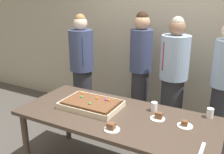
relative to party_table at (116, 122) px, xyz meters
The scene contains 13 objects.
interior_back_panel 1.80m from the party_table, 90.00° to the left, with size 8.00×0.12×3.00m, color #B2A893.
party_table is the anchor object (origin of this frame).
sheet_cake 0.35m from the party_table, behind, with size 0.64×0.44×0.10m.
plated_slice_near_left 0.44m from the party_table, 15.24° to the left, with size 0.15×0.15×0.07m.
plated_slice_near_right 0.33m from the party_table, 70.89° to the right, with size 0.15×0.15×0.07m.
plated_slice_far_left 0.70m from the party_table, ahead, with size 0.15×0.15×0.06m.
drink_cup_nearest 0.96m from the party_table, 24.66° to the left, with size 0.07×0.07×0.10m, color white.
drink_cup_middle 0.44m from the party_table, 41.10° to the left, with size 0.07×0.07×0.10m, color white.
cake_server_utensil 0.92m from the party_table, 13.53° to the right, with size 0.03×0.20×0.01m, color silver.
person_serving_front 1.18m from the party_table, 100.06° to the left, with size 0.31×0.31×1.74m.
person_green_shirt_behind 1.39m from the party_table, 48.06° to the left, with size 0.31×0.31×1.71m.
person_striped_tie_right 1.07m from the party_table, 72.78° to the left, with size 0.36×0.36×1.71m.
person_far_right_suit 1.37m from the party_table, 139.63° to the left, with size 0.36×0.36×1.69m.
Camera 1 is at (1.09, -2.11, 1.98)m, focal length 40.61 mm.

